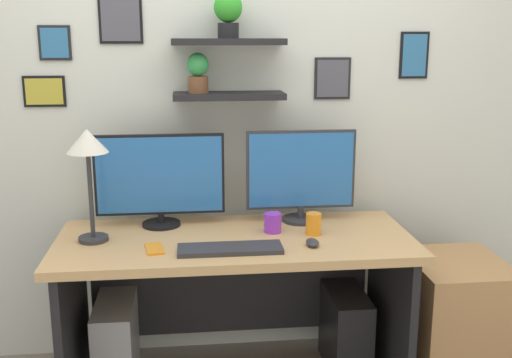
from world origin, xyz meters
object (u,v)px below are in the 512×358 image
object	(u,v)px
computer_mouse	(312,243)
monitor_left	(160,179)
cell_phone	(154,249)
keyboard	(230,249)
computer_tower_right	(345,331)
desk_lamp	(88,152)
drawer_cabinet	(454,318)
computer_tower_left	(116,344)
desk	(235,276)
monitor_right	(301,174)
coffee_mug	(273,223)
pen_cup	(313,224)

from	to	relation	value
computer_mouse	monitor_left	bearing A→B (deg)	150.65
cell_phone	keyboard	bearing A→B (deg)	-18.23
keyboard	computer_tower_right	world-z (taller)	keyboard
desk_lamp	cell_phone	world-z (taller)	desk_lamp
drawer_cabinet	computer_tower_left	size ratio (longest dim) A/B	1.41
desk	monitor_right	world-z (taller)	monitor_right
drawer_cabinet	coffee_mug	bearing A→B (deg)	176.53
cell_phone	coffee_mug	distance (m)	0.56
cell_phone	monitor_right	bearing A→B (deg)	17.16
computer_mouse	computer_tower_right	world-z (taller)	computer_mouse
monitor_left	drawer_cabinet	xyz separation A→B (m)	(1.40, -0.22, -0.68)
desk	keyboard	xyz separation A→B (m)	(-0.03, -0.23, 0.22)
monitor_left	computer_tower_left	size ratio (longest dim) A/B	1.45
computer_tower_left	desk_lamp	bearing A→B (deg)	-133.18
desk	keyboard	distance (m)	0.32
desk_lamp	drawer_cabinet	size ratio (longest dim) A/B	0.84
desk	computer_tower_right	world-z (taller)	desk
drawer_cabinet	desk_lamp	bearing A→B (deg)	179.30
desk_lamp	cell_phone	distance (m)	0.50
keyboard	computer_tower_left	bearing A→B (deg)	153.36
computer_mouse	desk	bearing A→B (deg)	147.29
computer_tower_left	monitor_left	bearing A→B (deg)	29.98
monitor_left	coffee_mug	bearing A→B (deg)	-17.77
computer_tower_right	cell_phone	bearing A→B (deg)	-165.70
desk_lamp	computer_tower_right	distance (m)	1.51
keyboard	computer_tower_right	distance (m)	0.85
keyboard	drawer_cabinet	world-z (taller)	keyboard
monitor_right	cell_phone	size ratio (longest dim) A/B	3.76
keyboard	coffee_mug	bearing A→B (deg)	47.39
computer_tower_right	keyboard	bearing A→B (deg)	-154.58
computer_mouse	computer_tower_right	bearing A→B (deg)	47.90
computer_mouse	cell_phone	xyz separation A→B (m)	(-0.67, 0.02, -0.01)
coffee_mug	pen_cup	world-z (taller)	pen_cup
drawer_cabinet	computer_tower_right	bearing A→B (deg)	168.81
keyboard	monitor_left	bearing A→B (deg)	127.31
coffee_mug	computer_tower_right	xyz separation A→B (m)	(0.37, 0.05, -0.59)
coffee_mug	drawer_cabinet	world-z (taller)	coffee_mug
desk	drawer_cabinet	distance (m)	1.09
monitor_left	monitor_right	bearing A→B (deg)	-0.01
keyboard	cell_phone	xyz separation A→B (m)	(-0.32, 0.05, -0.01)
keyboard	pen_cup	xyz separation A→B (m)	(0.39, 0.18, 0.04)
monitor_right	drawer_cabinet	distance (m)	1.02
monitor_right	desk	bearing A→B (deg)	-154.10
drawer_cabinet	monitor_right	bearing A→B (deg)	163.31
desk	computer_mouse	size ratio (longest dim) A/B	17.73
desk_lamp	coffee_mug	xyz separation A→B (m)	(0.80, 0.03, -0.35)
keyboard	computer_mouse	world-z (taller)	computer_mouse
computer_mouse	coffee_mug	size ratio (longest dim) A/B	1.00
drawer_cabinet	computer_tower_left	xyz separation A→B (m)	(-1.63, 0.09, -0.09)
computer_mouse	cell_phone	world-z (taller)	computer_mouse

